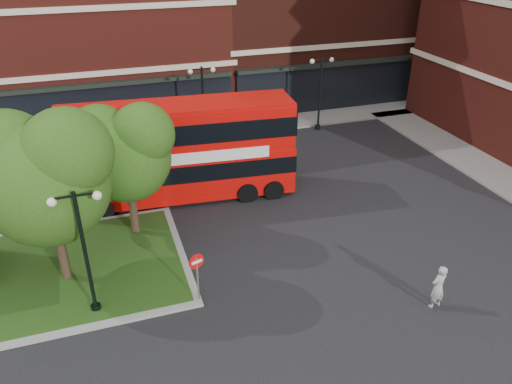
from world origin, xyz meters
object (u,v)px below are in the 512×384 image
object	(u,v)px
bus	(178,145)
car_white	(256,119)
car_silver	(60,141)
woman	(438,287)

from	to	relation	value
bus	car_white	size ratio (longest dim) A/B	2.91
bus	car_silver	size ratio (longest dim) A/B	2.75
bus	woman	bearing A→B (deg)	-52.25
car_white	bus	bearing A→B (deg)	136.09
car_silver	car_white	bearing A→B (deg)	-90.43
car_white	car_silver	bearing A→B (deg)	86.18
bus	car_silver	bearing A→B (deg)	132.08
bus	woman	size ratio (longest dim) A/B	6.45
bus	car_white	bearing A→B (deg)	55.15
bus	car_silver	world-z (taller)	bus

